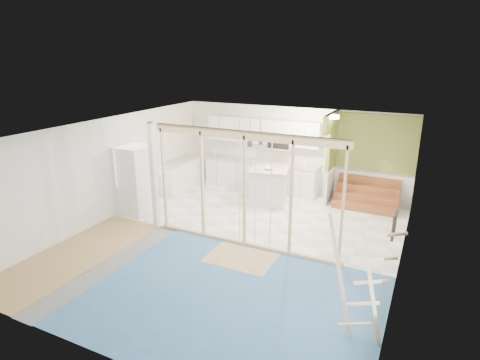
% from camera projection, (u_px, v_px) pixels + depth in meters
% --- Properties ---
extents(room, '(7.01, 8.01, 2.61)m').
position_uv_depth(room, '(232.00, 188.00, 8.71)').
color(room, slate).
rests_on(room, ground).
extents(floor_overlays, '(7.00, 8.00, 0.03)m').
position_uv_depth(floor_overlays, '(237.00, 242.00, 9.12)').
color(floor_overlays, white).
rests_on(floor_overlays, room).
extents(stud_frame, '(4.66, 0.14, 2.60)m').
position_uv_depth(stud_frame, '(222.00, 174.00, 8.72)').
color(stud_frame, '#DDB887').
rests_on(stud_frame, room).
extents(base_cabinets, '(4.45, 2.24, 0.93)m').
position_uv_depth(base_cabinets, '(235.00, 175.00, 12.51)').
color(base_cabinets, white).
rests_on(base_cabinets, room).
extents(upper_cabinets, '(3.60, 0.41, 0.85)m').
position_uv_depth(upper_cabinets, '(264.00, 132.00, 12.17)').
color(upper_cabinets, white).
rests_on(upper_cabinets, room).
extents(green_partition, '(2.25, 1.51, 2.60)m').
position_uv_depth(green_partition, '(358.00, 173.00, 11.10)').
color(green_partition, olive).
rests_on(green_partition, room).
extents(pot_rack, '(0.52, 0.52, 0.72)m').
position_uv_depth(pot_rack, '(255.00, 140.00, 10.25)').
color(pot_rack, black).
rests_on(pot_rack, room).
extents(sheathing_panel, '(0.02, 4.00, 2.60)m').
position_uv_depth(sheathing_panel, '(390.00, 265.00, 5.54)').
color(sheathing_panel, tan).
rests_on(sheathing_panel, room).
extents(electrical_panel, '(0.04, 0.30, 0.40)m').
position_uv_depth(electrical_panel, '(394.00, 226.00, 5.97)').
color(electrical_panel, '#3B3B40').
rests_on(electrical_panel, room).
extents(ceiling_light, '(0.32, 0.32, 0.08)m').
position_uv_depth(ceiling_light, '(333.00, 117.00, 10.32)').
color(ceiling_light, '#FFEABF').
rests_on(ceiling_light, room).
extents(fridge, '(0.81, 0.78, 1.84)m').
position_uv_depth(fridge, '(135.00, 181.00, 10.50)').
color(fridge, white).
rests_on(fridge, room).
extents(island, '(1.28, 1.28, 1.04)m').
position_uv_depth(island, '(269.00, 186.00, 11.35)').
color(island, silver).
rests_on(island, room).
extents(bowl, '(0.32, 0.32, 0.06)m').
position_uv_depth(bowl, '(270.00, 168.00, 11.06)').
color(bowl, silver).
rests_on(bowl, island).
extents(soap_bottle_a, '(0.14, 0.14, 0.29)m').
position_uv_depth(soap_bottle_a, '(215.00, 152.00, 12.95)').
color(soap_bottle_a, silver).
rests_on(soap_bottle_a, base_cabinets).
extents(soap_bottle_b, '(0.11, 0.11, 0.20)m').
position_uv_depth(soap_bottle_b, '(304.00, 163.00, 11.72)').
color(soap_bottle_b, white).
rests_on(soap_bottle_b, base_cabinets).
extents(ladder, '(1.06, 0.15, 1.97)m').
position_uv_depth(ladder, '(359.00, 281.00, 5.71)').
color(ladder, beige).
rests_on(ladder, room).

